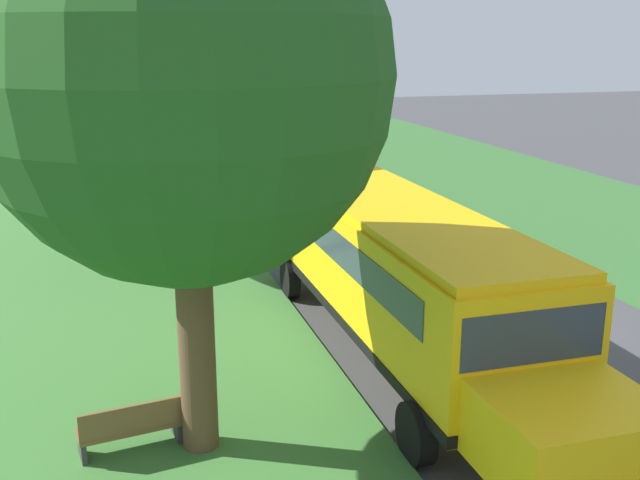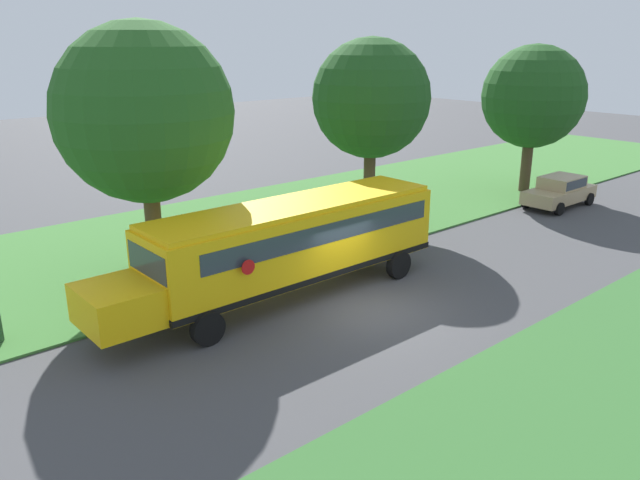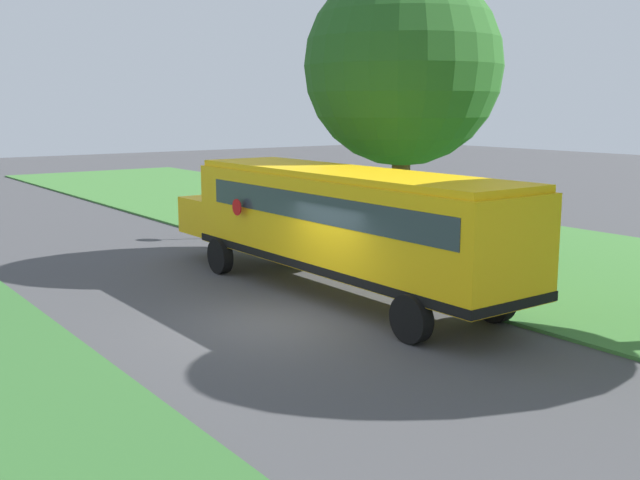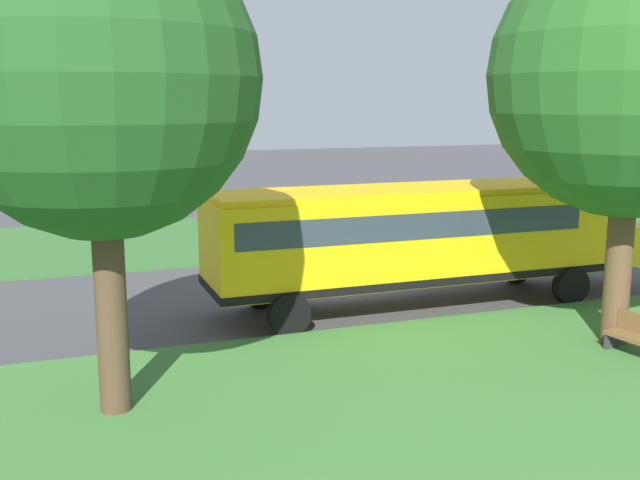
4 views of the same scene
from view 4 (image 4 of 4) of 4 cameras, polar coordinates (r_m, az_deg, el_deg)
name	(u,v)px [view 4 (image 4 of 4)]	position (r m, az deg, el deg)	size (l,w,h in m)	color
ground_plane	(338,287)	(21.86, 1.40, -3.57)	(120.00, 120.00, 0.00)	#424244
grass_verge	(556,421)	(13.54, 17.53, -13.02)	(12.00, 80.00, 0.08)	#3D7533
grass_far_side	(257,234)	(30.23, -4.86, 0.43)	(10.00, 80.00, 0.07)	#33662D
school_bus	(419,234)	(19.63, 7.54, 0.45)	(2.84, 12.42, 3.16)	yellow
oak_tree_beside_bus	(640,73)	(17.27, 23.20, 11.60)	(5.98, 5.98, 8.85)	brown
oak_tree_roadside_mid	(108,80)	(12.68, -15.84, 11.68)	(5.24, 5.24, 8.33)	#4C3826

